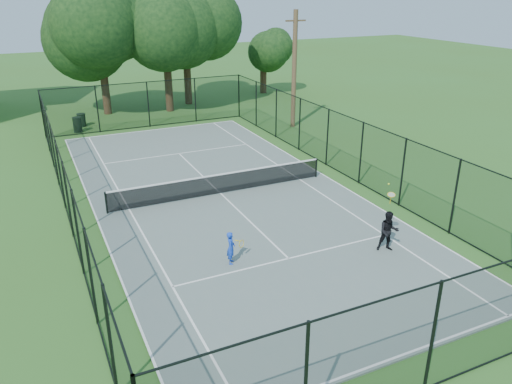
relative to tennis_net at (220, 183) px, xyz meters
name	(u,v)px	position (x,y,z in m)	size (l,w,h in m)	color
ground	(221,195)	(0.00, 0.00, -0.58)	(120.00, 120.00, 0.00)	#356021
tennis_court	(221,194)	(0.00, 0.00, -0.55)	(11.00, 24.00, 0.06)	slate
tennis_net	(220,183)	(0.00, 0.00, 0.00)	(10.08, 0.08, 0.95)	black
fence	(220,163)	(0.00, 0.00, 0.92)	(13.10, 26.10, 3.00)	black
tree_near_left	(100,42)	(-1.90, 17.93, 4.54)	(6.38, 6.38, 8.32)	#332114
tree_near_mid	(166,47)	(2.50, 16.88, 4.04)	(5.74, 5.74, 7.51)	#332114
tree_near_right	(185,27)	(4.56, 18.71, 5.25)	(6.65, 6.65, 9.17)	#332114
tree_far_right	(263,54)	(11.88, 20.12, 2.73)	(4.05, 4.05, 5.35)	#332114
trash_bin_left	(77,125)	(-4.52, 13.62, -0.08)	(0.58, 0.58, 0.98)	black
trash_bin_right	(82,120)	(-4.10, 15.01, -0.14)	(0.58, 0.58, 0.87)	black
utility_pole	(294,69)	(8.68, 9.00, 3.18)	(1.40, 0.30, 7.40)	#4C3823
player_blue	(231,248)	(-1.89, -5.82, 0.06)	(0.80, 0.50, 1.15)	blue
player_black	(389,231)	(3.44, -7.34, 0.22)	(0.89, 0.94, 2.34)	black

